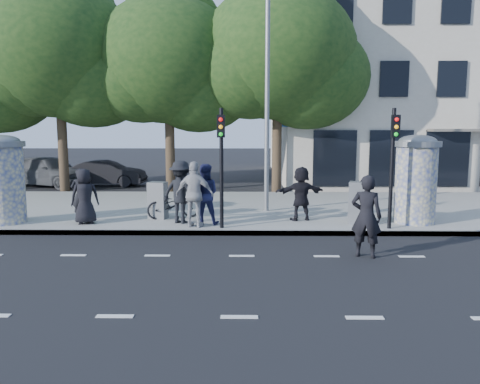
{
  "coord_description": "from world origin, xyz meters",
  "views": [
    {
      "loc": [
        0.11,
        -9.33,
        3.01
      ],
      "look_at": [
        -0.07,
        3.5,
        1.24
      ],
      "focal_mm": 35.0,
      "sensor_mm": 36.0,
      "label": 1
    }
  ],
  "objects_px": {
    "ped_b": "(81,195)",
    "cabinet_left": "(158,200)",
    "traffic_pole_near": "(221,156)",
    "ped_a": "(85,196)",
    "ped_d": "(181,192)",
    "ped_f": "(301,193)",
    "ad_column_left": "(3,177)",
    "cabinet_right": "(359,203)",
    "traffic_pole_far": "(393,156)",
    "car_left": "(49,171)",
    "man_road": "(366,216)",
    "bicycle": "(174,204)",
    "street_lamp": "(267,74)",
    "ped_e": "(195,195)",
    "ped_c": "(204,194)",
    "ad_column_right": "(416,177)",
    "car_mid": "(106,173)"
  },
  "relations": [
    {
      "from": "ped_b",
      "to": "cabinet_left",
      "type": "relative_size",
      "value": 1.42
    },
    {
      "from": "traffic_pole_near",
      "to": "ped_a",
      "type": "bearing_deg",
      "value": 171.85
    },
    {
      "from": "ped_d",
      "to": "ped_f",
      "type": "bearing_deg",
      "value": -151.24
    },
    {
      "from": "ped_a",
      "to": "ped_b",
      "type": "bearing_deg",
      "value": -71.37
    },
    {
      "from": "ad_column_left",
      "to": "cabinet_right",
      "type": "height_order",
      "value": "ad_column_left"
    },
    {
      "from": "traffic_pole_far",
      "to": "ped_f",
      "type": "xyz_separation_m",
      "value": [
        -2.4,
        1.22,
        -1.24
      ]
    },
    {
      "from": "ped_f",
      "to": "car_left",
      "type": "xyz_separation_m",
      "value": [
        -11.9,
        9.49,
        -0.18
      ]
    },
    {
      "from": "cabinet_left",
      "to": "cabinet_right",
      "type": "distance_m",
      "value": 6.22
    },
    {
      "from": "man_road",
      "to": "ad_column_left",
      "type": "bearing_deg",
      "value": 5.76
    },
    {
      "from": "man_road",
      "to": "cabinet_right",
      "type": "distance_m",
      "value": 3.14
    },
    {
      "from": "bicycle",
      "to": "ped_a",
      "type": "bearing_deg",
      "value": 89.18
    },
    {
      "from": "ped_d",
      "to": "bicycle",
      "type": "relative_size",
      "value": 1.11
    },
    {
      "from": "ped_f",
      "to": "bicycle",
      "type": "xyz_separation_m",
      "value": [
        -3.99,
        0.25,
        -0.39
      ]
    },
    {
      "from": "street_lamp",
      "to": "ped_e",
      "type": "relative_size",
      "value": 4.19
    },
    {
      "from": "traffic_pole_near",
      "to": "ped_c",
      "type": "bearing_deg",
      "value": 132.03
    },
    {
      "from": "man_road",
      "to": "ped_c",
      "type": "bearing_deg",
      "value": -13.77
    },
    {
      "from": "ad_column_right",
      "to": "man_road",
      "type": "relative_size",
      "value": 1.37
    },
    {
      "from": "ped_b",
      "to": "car_left",
      "type": "xyz_separation_m",
      "value": [
        -5.18,
        9.87,
        -0.16
      ]
    },
    {
      "from": "traffic_pole_far",
      "to": "street_lamp",
      "type": "xyz_separation_m",
      "value": [
        -3.4,
        2.84,
        2.56
      ]
    },
    {
      "from": "man_road",
      "to": "car_mid",
      "type": "xyz_separation_m",
      "value": [
        -10.09,
        13.42,
        -0.31
      ]
    },
    {
      "from": "ped_e",
      "to": "cabinet_left",
      "type": "bearing_deg",
      "value": -32.94
    },
    {
      "from": "car_mid",
      "to": "car_left",
      "type": "bearing_deg",
      "value": 97.8
    },
    {
      "from": "ped_b",
      "to": "cabinet_right",
      "type": "distance_m",
      "value": 8.4
    },
    {
      "from": "traffic_pole_near",
      "to": "ped_d",
      "type": "distance_m",
      "value": 1.86
    },
    {
      "from": "street_lamp",
      "to": "car_mid",
      "type": "relative_size",
      "value": 1.99
    },
    {
      "from": "ped_b",
      "to": "cabinet_right",
      "type": "xyz_separation_m",
      "value": [
        8.39,
        -0.17,
        -0.19
      ]
    },
    {
      "from": "ad_column_left",
      "to": "ad_column_right",
      "type": "relative_size",
      "value": 1.0
    },
    {
      "from": "ped_b",
      "to": "ped_f",
      "type": "height_order",
      "value": "ped_f"
    },
    {
      "from": "car_mid",
      "to": "cabinet_right",
      "type": "bearing_deg",
      "value": -132.18
    },
    {
      "from": "ad_column_left",
      "to": "bicycle",
      "type": "height_order",
      "value": "ad_column_left"
    },
    {
      "from": "ped_a",
      "to": "bicycle",
      "type": "bearing_deg",
      "value": 178.89
    },
    {
      "from": "ped_e",
      "to": "ped_f",
      "type": "distance_m",
      "value": 3.35
    },
    {
      "from": "ped_a",
      "to": "car_left",
      "type": "relative_size",
      "value": 0.35
    },
    {
      "from": "traffic_pole_near",
      "to": "traffic_pole_far",
      "type": "xyz_separation_m",
      "value": [
        4.8,
        0.0,
        0.0
      ]
    },
    {
      "from": "street_lamp",
      "to": "ped_e",
      "type": "xyz_separation_m",
      "value": [
        -2.18,
        -2.69,
        -3.69
      ]
    },
    {
      "from": "ped_e",
      "to": "cabinet_right",
      "type": "xyz_separation_m",
      "value": [
        4.85,
        0.52,
        -0.32
      ]
    },
    {
      "from": "street_lamp",
      "to": "ped_b",
      "type": "distance_m",
      "value": 7.16
    },
    {
      "from": "cabinet_right",
      "to": "ped_c",
      "type": "bearing_deg",
      "value": -161.46
    },
    {
      "from": "ad_column_right",
      "to": "ped_e",
      "type": "distance_m",
      "value": 6.63
    },
    {
      "from": "ad_column_right",
      "to": "cabinet_right",
      "type": "height_order",
      "value": "ad_column_right"
    },
    {
      "from": "car_left",
      "to": "ad_column_left",
      "type": "bearing_deg",
      "value": -140.96
    },
    {
      "from": "cabinet_left",
      "to": "ped_d",
      "type": "bearing_deg",
      "value": -26.68
    },
    {
      "from": "ad_column_right",
      "to": "traffic_pole_far",
      "type": "xyz_separation_m",
      "value": [
        -1.0,
        -0.91,
        0.69
      ]
    },
    {
      "from": "traffic_pole_far",
      "to": "ad_column_left",
      "type": "bearing_deg",
      "value": 176.45
    },
    {
      "from": "ped_d",
      "to": "man_road",
      "type": "bearing_deg",
      "value": 167.99
    },
    {
      "from": "man_road",
      "to": "car_left",
      "type": "xyz_separation_m",
      "value": [
        -12.99,
        13.12,
        -0.15
      ]
    },
    {
      "from": "traffic_pole_far",
      "to": "cabinet_left",
      "type": "xyz_separation_m",
      "value": [
        -6.9,
        1.45,
        -1.5
      ]
    },
    {
      "from": "street_lamp",
      "to": "ped_b",
      "type": "xyz_separation_m",
      "value": [
        -5.72,
        -2.0,
        -3.82
      ]
    },
    {
      "from": "car_mid",
      "to": "man_road",
      "type": "bearing_deg",
      "value": -141.14
    },
    {
      "from": "ad_column_left",
      "to": "ped_f",
      "type": "height_order",
      "value": "ad_column_left"
    }
  ]
}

